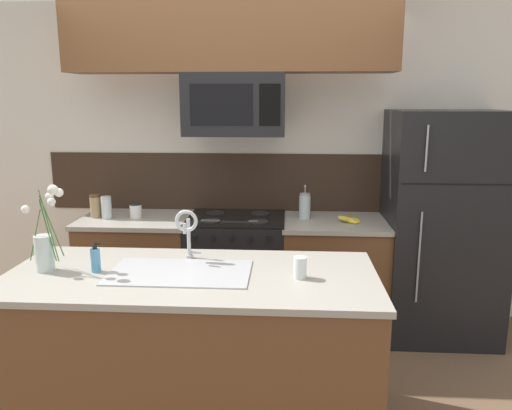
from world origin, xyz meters
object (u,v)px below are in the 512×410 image
dish_soap_bottle (96,260)px  refrigerator (441,226)px  spare_glass (300,268)px  storage_jar_medium (106,207)px  flower_vase (45,245)px  banana_bunch (350,220)px  microwave (235,105)px  sink_faucet (187,228)px  storage_jar_tall (96,206)px  storage_jar_short (136,211)px  french_press (305,206)px  stove_range (237,273)px

dish_soap_bottle → refrigerator: bearing=29.9°
refrigerator → spare_glass: (-1.12, -1.31, 0.09)m
storage_jar_medium → flower_vase: (0.11, -1.22, 0.06)m
banana_bunch → spare_glass: size_ratio=1.66×
spare_glass → flower_vase: size_ratio=0.24×
storage_jar_medium → dish_soap_bottle: bearing=-72.6°
microwave → sink_faucet: bearing=-99.9°
microwave → refrigerator: size_ratio=0.43×
storage_jar_tall → sink_faucet: size_ratio=0.60×
refrigerator → microwave: bearing=-178.5°
storage_jar_short → spare_glass: (1.27, -1.28, -0.00)m
storage_jar_short → dish_soap_bottle: (0.16, -1.25, 0.01)m
banana_bunch → french_press: 0.37m
storage_jar_tall → flower_vase: flower_vase is taller
flower_vase → sink_faucet: bearing=17.1°
banana_bunch → french_press: (-0.34, 0.12, 0.08)m
refrigerator → storage_jar_medium: bearing=-178.8°
storage_jar_tall → dish_soap_bottle: size_ratio=1.12×
storage_jar_tall → spare_glass: size_ratio=1.60×
refrigerator → storage_jar_medium: refrigerator is taller
storage_jar_medium → banana_bunch: bearing=-0.8°
microwave → french_press: 0.95m
stove_range → banana_bunch: 1.00m
spare_glass → banana_bunch: bearing=71.7°
storage_jar_tall → flower_vase: (0.21, -1.25, 0.05)m
storage_jar_tall → french_press: 1.66m
stove_range → storage_jar_tall: bearing=-179.4°
storage_jar_medium → spare_glass: bearing=-40.0°
storage_jar_medium → flower_vase: flower_vase is taller
flower_vase → storage_jar_short: bearing=84.7°
storage_jar_tall → storage_jar_short: storage_jar_tall is taller
sink_faucet → flower_vase: (-0.74, -0.23, -0.05)m
french_press → sink_faucet: size_ratio=0.87×
flower_vase → storage_jar_tall: bearing=99.4°
spare_glass → storage_jar_tall: bearing=141.3°
refrigerator → dish_soap_bottle: size_ratio=10.62×
stove_range → storage_jar_medium: size_ratio=5.33×
french_press → flower_vase: size_ratio=0.55×
french_press → microwave: bearing=-171.4°
microwave → banana_bunch: (0.88, -0.04, -0.86)m
refrigerator → storage_jar_tall: size_ratio=9.52×
storage_jar_medium → sink_faucet: bearing=-49.7°
refrigerator → french_press: size_ratio=6.56×
refrigerator → flower_vase: size_ratio=3.60×
storage_jar_medium → dish_soap_bottle: (0.38, -1.22, -0.02)m
microwave → spare_glass: (0.47, -1.26, -0.82)m
spare_glass → storage_jar_short: bearing=134.7°
refrigerator → banana_bunch: 0.72m
storage_jar_short → dish_soap_bottle: dish_soap_bottle is taller
microwave → flower_vase: microwave is taller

